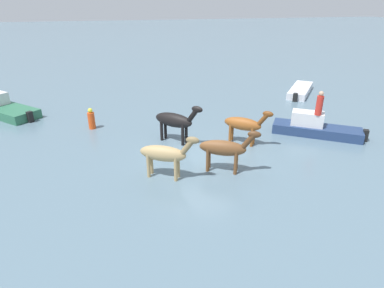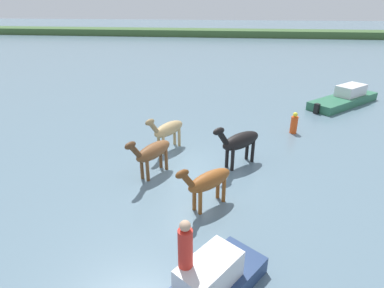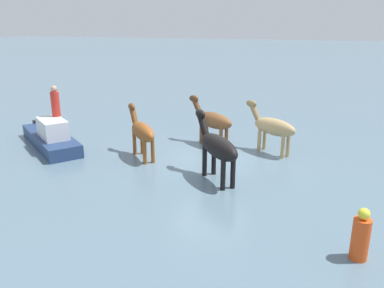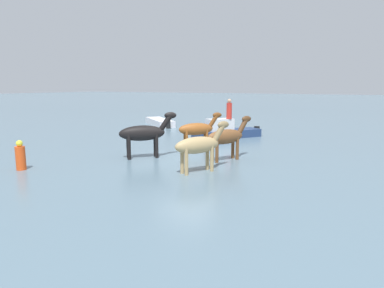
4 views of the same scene
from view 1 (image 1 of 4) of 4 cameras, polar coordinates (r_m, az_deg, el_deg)
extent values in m
plane|color=slate|center=(14.35, 1.53, -1.89)|extent=(215.01, 215.01, 0.00)
ellipsoid|color=brown|center=(12.61, 5.48, -0.70)|extent=(1.37, 1.89, 0.63)
cylinder|color=brown|center=(12.92, 7.93, -2.72)|extent=(0.14, 0.14, 1.03)
cylinder|color=brown|center=(12.65, 7.79, -3.32)|extent=(0.14, 0.14, 1.03)
cylinder|color=brown|center=(13.04, 3.06, -2.23)|extent=(0.14, 0.14, 1.03)
cylinder|color=brown|center=(12.78, 2.82, -2.82)|extent=(0.14, 0.14, 1.03)
cylinder|color=#50311A|center=(12.37, 10.07, 0.57)|extent=(0.46, 0.60, 0.68)
ellipsoid|color=#50311A|center=(12.26, 11.08, 1.68)|extent=(0.43, 0.55, 0.27)
ellipsoid|color=black|center=(15.29, -3.32, 4.29)|extent=(1.84, 1.84, 0.68)
cylinder|color=black|center=(15.32, -1.04, 2.14)|extent=(0.15, 0.15, 1.11)
cylinder|color=black|center=(15.06, -1.67, 1.74)|extent=(0.15, 0.15, 1.11)
cylinder|color=black|center=(15.93, -4.78, 2.95)|extent=(0.15, 0.15, 1.11)
cylinder|color=black|center=(15.68, -5.45, 2.57)|extent=(0.15, 0.15, 1.11)
cylinder|color=black|center=(14.62, 0.18, 5.21)|extent=(0.60, 0.60, 0.74)
ellipsoid|color=black|center=(14.42, 0.92, 6.21)|extent=(0.55, 0.55, 0.30)
ellipsoid|color=tan|center=(12.17, -5.24, -1.68)|extent=(1.41, 1.87, 0.62)
cylinder|color=tan|center=(12.36, -2.49, -3.82)|extent=(0.14, 0.14, 1.02)
cylinder|color=tan|center=(12.11, -2.93, -4.46)|extent=(0.14, 0.14, 1.02)
cylinder|color=tan|center=(12.71, -7.26, -3.17)|extent=(0.14, 0.14, 1.02)
cylinder|color=tan|center=(12.47, -7.78, -3.77)|extent=(0.14, 0.14, 1.02)
cylinder|color=olive|center=(11.72, -0.81, -0.47)|extent=(0.47, 0.60, 0.68)
ellipsoid|color=olive|center=(11.55, 0.11, 0.67)|extent=(0.44, 0.54, 0.27)
ellipsoid|color=brown|center=(15.29, 9.01, 3.58)|extent=(1.62, 1.69, 0.61)
cylinder|color=brown|center=(15.46, 10.97, 1.67)|extent=(0.13, 0.13, 1.00)
cylinder|color=brown|center=(15.20, 10.64, 1.29)|extent=(0.13, 0.13, 1.00)
cylinder|color=brown|center=(15.76, 7.21, 2.39)|extent=(0.13, 0.13, 1.00)
cylinder|color=brown|center=(15.51, 6.82, 2.03)|extent=(0.13, 0.13, 1.00)
cylinder|color=brown|center=(14.91, 12.60, 4.36)|extent=(0.53, 0.55, 0.67)
ellipsoid|color=brown|center=(14.78, 13.41, 5.23)|extent=(0.49, 0.51, 0.27)
cube|color=navy|center=(17.58, 21.26, 2.04)|extent=(3.48, 4.20, 0.63)
cube|color=silver|center=(17.35, 19.90, 4.31)|extent=(1.59, 1.75, 0.70)
cube|color=black|center=(17.79, 28.48, 1.21)|extent=(0.37, 0.36, 0.68)
cube|color=#2D6B4C|center=(22.88, -31.08, 5.19)|extent=(5.41, 5.25, 0.68)
cube|color=black|center=(20.29, -26.90, 4.21)|extent=(0.37, 0.37, 0.73)
cube|color=silver|center=(25.27, 18.75, 8.90)|extent=(4.10, 3.80, 0.63)
cube|color=black|center=(23.05, 17.92, 7.80)|extent=(0.36, 0.37, 0.68)
cylinder|color=red|center=(16.81, 21.76, 6.40)|extent=(0.32, 0.32, 0.95)
sphere|color=tan|center=(16.66, 22.08, 8.34)|extent=(0.24, 0.24, 0.24)
cylinder|color=#E54C19|center=(17.95, -17.49, 4.01)|extent=(0.36, 0.36, 0.90)
sphere|color=yellow|center=(17.77, -17.72, 5.73)|extent=(0.24, 0.24, 0.24)
camera|label=2|loc=(20.13, 35.01, 20.52)|focal=29.28mm
camera|label=3|loc=(24.61, -16.64, 19.39)|focal=36.00mm
camera|label=4|loc=(11.11, -70.54, -9.16)|focal=32.29mm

